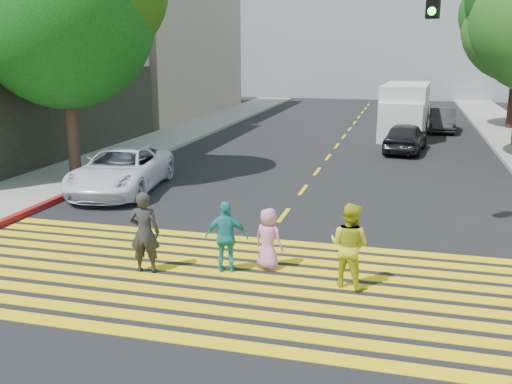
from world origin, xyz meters
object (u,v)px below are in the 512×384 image
at_px(tree_left, 66,7).
at_px(pedestrian_extra, 227,237).
at_px(pedestrian_woman, 349,245).
at_px(white_sedan, 121,170).
at_px(white_van, 404,112).
at_px(pedestrian_child, 268,239).
at_px(dark_car_parked, 442,120).
at_px(pedestrian_man, 145,232).
at_px(dark_car_near, 405,137).
at_px(silver_car, 412,105).

bearing_deg(tree_left, pedestrian_extra, -41.56).
height_order(tree_left, pedestrian_woman, tree_left).
bearing_deg(white_sedan, white_van, 51.34).
xyz_separation_m(pedestrian_woman, pedestrian_child, (-1.71, 0.48, -0.18)).
bearing_deg(dark_car_parked, pedestrian_man, -105.18).
bearing_deg(dark_car_near, pedestrian_man, 80.03).
bearing_deg(white_van, dark_car_parked, 56.78).
xyz_separation_m(pedestrian_child, pedestrian_extra, (-0.78, -0.39, 0.10)).
relative_size(pedestrian_man, pedestrian_extra, 1.13).
bearing_deg(tree_left, pedestrian_man, -50.09).
relative_size(tree_left, white_van, 1.46).
bearing_deg(dark_car_near, tree_left, 45.83).
relative_size(pedestrian_woman, pedestrian_child, 1.27).
xyz_separation_m(pedestrian_extra, silver_car, (3.67, 30.30, -0.05)).
bearing_deg(white_sedan, pedestrian_woman, -43.71).
bearing_deg(tree_left, pedestrian_woman, -34.06).
xyz_separation_m(tree_left, white_van, (10.89, 13.24, -4.51)).
bearing_deg(pedestrian_extra, pedestrian_child, -165.87).
xyz_separation_m(dark_car_near, dark_car_parked, (1.90, 7.26, -0.03)).
bearing_deg(silver_car, dark_car_parked, 99.88).
xyz_separation_m(pedestrian_woman, pedestrian_extra, (-2.49, 0.08, -0.08)).
bearing_deg(pedestrian_child, dark_car_parked, -82.21).
relative_size(pedestrian_extra, white_sedan, 0.30).
bearing_deg(white_van, pedestrian_man, -99.66).
relative_size(dark_car_parked, white_van, 0.66).
distance_m(pedestrian_extra, dark_car_near, 15.80).
distance_m(white_sedan, dark_car_parked, 20.07).
bearing_deg(tree_left, dark_car_near, 38.22).
height_order(tree_left, white_sedan, tree_left).
distance_m(white_sedan, dark_car_near, 13.11).
distance_m(pedestrian_extra, white_sedan, 7.85).
bearing_deg(pedestrian_woman, dark_car_parked, -76.25).
xyz_separation_m(tree_left, pedestrian_woman, (10.12, -6.84, -4.97)).
distance_m(pedestrian_man, white_van, 20.99).
bearing_deg(pedestrian_man, pedestrian_child, -170.87).
distance_m(dark_car_near, dark_car_parked, 7.50).
height_order(silver_car, white_van, white_van).
distance_m(pedestrian_woman, dark_car_parked, 22.94).
distance_m(pedestrian_man, white_sedan, 7.18).
xyz_separation_m(pedestrian_woman, white_van, (0.77, 20.08, 0.46)).
relative_size(pedestrian_woman, white_sedan, 0.33).
bearing_deg(dark_car_near, white_van, -80.76).
xyz_separation_m(pedestrian_extra, dark_car_near, (3.40, 15.43, -0.09)).
relative_size(pedestrian_man, pedestrian_child, 1.30).
bearing_deg(pedestrian_extra, pedestrian_woman, 165.53).
bearing_deg(white_sedan, dark_car_near, 40.45).
distance_m(silver_car, dark_car_parked, 7.79).
xyz_separation_m(pedestrian_man, white_van, (4.89, 20.41, 0.44)).
bearing_deg(tree_left, white_van, 50.57).
xyz_separation_m(dark_car_near, silver_car, (0.28, 14.87, 0.04)).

